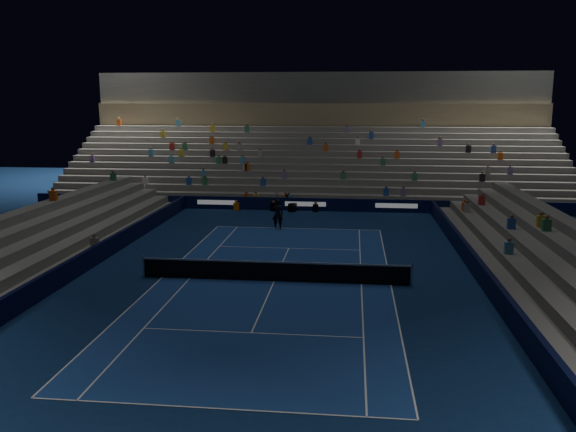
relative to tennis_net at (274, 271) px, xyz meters
The scene contains 11 objects.
ground 0.50m from the tennis_net, ahead, with size 90.00×90.00×0.00m, color #0B2047.
court_surface 0.50m from the tennis_net, ahead, with size 10.97×23.77×0.01m, color navy.
sponsor_barrier_far 18.50m from the tennis_net, 90.00° to the left, with size 44.00×0.25×1.00m, color black.
sponsor_barrier_east 9.70m from the tennis_net, ahead, with size 0.25×37.00×1.00m, color black.
sponsor_barrier_west 9.70m from the tennis_net, behind, with size 0.25×37.00×1.00m, color black.
grandstand_main 28.05m from the tennis_net, 90.00° to the left, with size 44.00×15.20×11.20m.
grandstand_east 13.17m from the tennis_net, ahead, with size 5.00×37.00×2.50m.
grandstand_west 13.17m from the tennis_net, behind, with size 5.00×37.00×2.50m.
tennis_net is the anchor object (origin of this frame).
tennis_player 11.64m from the tennis_net, 96.46° to the left, with size 0.75×0.49×2.04m, color black.
broadcast_camera 18.00m from the tennis_net, 93.09° to the left, with size 0.66×1.02×0.64m.
Camera 1 is at (3.58, -26.62, 8.42)m, focal length 36.72 mm.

